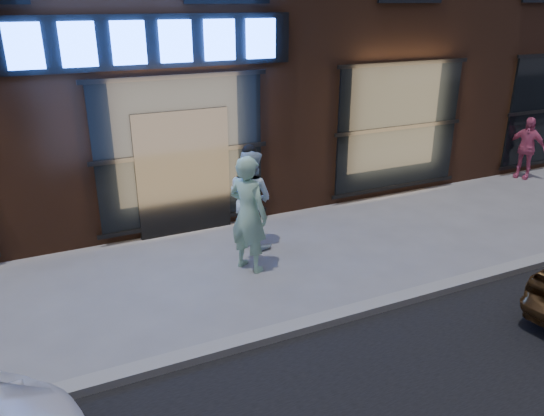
% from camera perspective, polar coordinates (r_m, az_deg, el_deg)
% --- Properties ---
extents(ground, '(90.00, 90.00, 0.00)m').
position_cam_1_polar(ground, '(7.37, -0.19, -13.87)').
color(ground, slate).
rests_on(ground, ground).
extents(curb, '(60.00, 0.25, 0.12)m').
position_cam_1_polar(curb, '(7.34, -0.19, -13.49)').
color(curb, gray).
rests_on(curb, ground).
extents(man_bowtie, '(0.77, 0.86, 1.99)m').
position_cam_1_polar(man_bowtie, '(8.69, -2.56, -0.66)').
color(man_bowtie, '#A5D9B5').
rests_on(man_bowtie, ground).
extents(man_cap, '(1.03, 1.11, 1.83)m').
position_cam_1_polar(man_cap, '(9.60, -2.39, 1.05)').
color(man_cap, silver).
rests_on(man_cap, ground).
extents(passerby, '(0.73, 0.99, 1.57)m').
position_cam_1_polar(passerby, '(14.90, 25.64, 5.86)').
color(passerby, '#D95984').
rests_on(passerby, ground).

